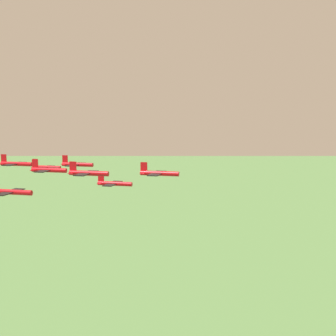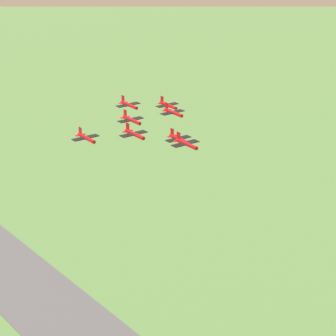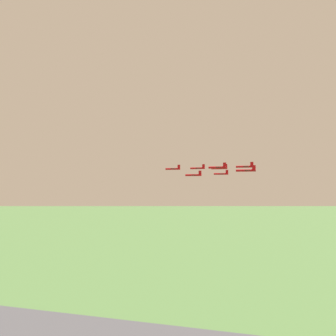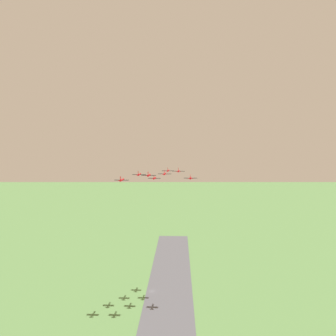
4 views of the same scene
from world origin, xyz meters
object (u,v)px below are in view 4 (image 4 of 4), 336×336
jet_4 (165,174)px  jet_6 (122,180)px  jet_5 (190,178)px  jet_3 (139,174)px  jet_0 (168,171)px  jet_1 (154,178)px  jet_2 (179,171)px  jet_7 (149,175)px

jet_4 → jet_6: (23.05, -8.37, -2.42)m
jet_5 → jet_3: bearing=180.0°
jet_0 → jet_6: size_ratio=1.00×
jet_1 → jet_2: bearing=0.0°
jet_5 → jet_7: 24.64m
jet_3 → jet_1: bearing=59.5°
jet_0 → jet_2: 14.04m
jet_1 → jet_5: jet_5 is taller
jet_2 → jet_5: (4.57, 13.26, -2.91)m
jet_2 → jet_3: 24.55m
jet_2 → jet_0: bearing=120.5°
jet_5 → jet_1: bearing=150.5°
jet_7 → jet_5: bearing=29.5°
jet_2 → jet_7: jet_2 is taller
jet_2 → jet_1: bearing=-180.0°
jet_4 → jet_7: bearing=-120.5°
jet_0 → jet_2: jet_2 is taller
jet_1 → jet_2: jet_2 is taller
jet_3 → jet_7: 14.04m
jet_6 → jet_7: bearing=-0.0°
jet_0 → jet_4: bearing=-90.0°
jet_1 → jet_4: size_ratio=1.00×
jet_2 → jet_4: size_ratio=1.00×
jet_1 → jet_7: 24.47m
jet_2 → jet_4: 14.04m
jet_0 → jet_3: 28.06m
jet_2 → jet_5: bearing=-59.5°
jet_2 → jet_4: bearing=-120.5°
jet_0 → jet_5: size_ratio=1.00×
jet_2 → jet_4: jet_2 is taller
jet_5 → jet_7: size_ratio=1.00×
jet_7 → jet_3: bearing=120.5°
jet_6 → jet_7: size_ratio=1.00×
jet_4 → jet_5: size_ratio=1.00×
jet_1 → jet_6: jet_6 is taller
jet_0 → jet_3: bearing=-120.5°
jet_2 → jet_3: jet_2 is taller
jet_0 → jet_2: size_ratio=1.00×
jet_5 → jet_0: bearing=120.5°
jet_0 → jet_3: jet_0 is taller
jet_3 → jet_7: (4.57, 13.26, 0.64)m
jet_5 → jet_7: (23.05, -8.37, 2.38)m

